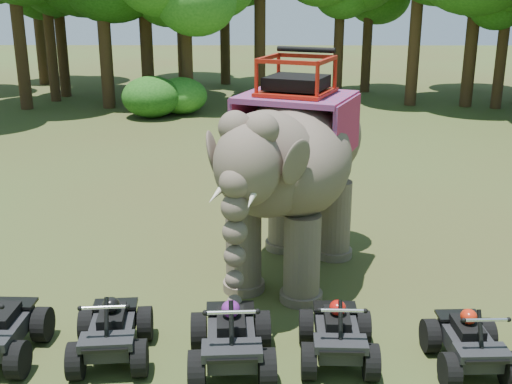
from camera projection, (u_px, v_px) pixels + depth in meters
ground at (255, 311)px, 11.67m from camera, size 110.00×110.00×0.00m
elephant at (293, 168)px, 12.61m from camera, size 4.17×5.83×4.49m
atv_1 at (111, 324)px, 10.06m from camera, size 1.33×1.72×1.20m
atv_2 at (231, 330)px, 9.78m from camera, size 1.39×1.83×1.30m
atv_3 at (338, 326)px, 10.00m from camera, size 1.20×1.62×1.18m
atv_4 at (470, 335)px, 9.79m from camera, size 1.18×1.58×1.14m
tree_0 at (260, 4)px, 32.77m from camera, size 6.70×6.70×9.57m
tree_1 at (339, 24)px, 33.70m from camera, size 5.27×5.27×7.53m
tree_2 at (417, 12)px, 30.54m from camera, size 6.28×6.28×8.97m
tree_3 at (504, 35)px, 29.99m from camera, size 4.87×4.87×6.96m
tree_31 at (16, 9)px, 29.48m from camera, size 6.49×6.49×9.27m
tree_32 at (104, 13)px, 30.69m from camera, size 6.15×6.15×8.79m
tree_33 at (186, 28)px, 29.99m from camera, size 5.28×5.28×7.54m
tree_34 at (50, 31)px, 31.96m from camera, size 4.91×4.91×7.01m
tree_35 at (475, 15)px, 35.35m from camera, size 5.75×5.75×8.21m
tree_36 at (59, 18)px, 33.19m from camera, size 5.71×5.71×8.15m
tree_37 at (102, 9)px, 29.75m from camera, size 6.48×6.48×9.26m
tree_40 at (225, 2)px, 37.32m from camera, size 6.63×6.63×9.46m
tree_41 at (475, 3)px, 30.04m from camera, size 6.84×6.84×9.77m
tree_44 at (368, 23)px, 34.81m from camera, size 5.25×5.25×7.51m
tree_46 at (37, 7)px, 37.15m from camera, size 6.25×6.25×8.92m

